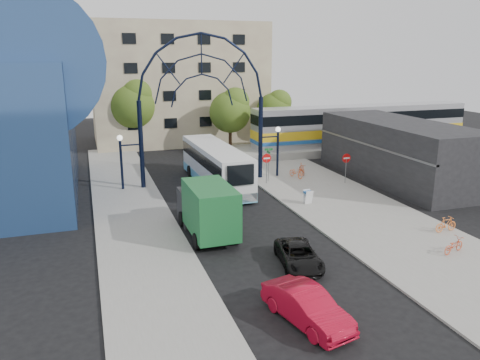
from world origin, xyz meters
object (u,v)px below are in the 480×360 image
object	(u,v)px
tree_north_b	(133,103)
bike_near_b	(302,169)
sandwich_board	(308,195)
green_truck	(206,208)
tree_north_c	(275,109)
bike_far_a	(454,245)
stop_sign	(267,161)
do_not_enter_sign	(346,161)
red_sedan	(307,306)
train_car	(362,124)
gateway_arch	(202,79)
bike_far_b	(446,224)
city_bus	(216,165)
tree_north_a	(231,110)
street_name_sign	(269,158)
bike_near_a	(296,172)
black_suv	(299,255)

from	to	relation	value
tree_north_b	bike_near_b	size ratio (longest dim) A/B	4.80
sandwich_board	green_truck	bearing A→B (deg)	-159.07
tree_north_c	bike_far_a	xyz separation A→B (m)	(-2.94, -32.15, -3.73)
stop_sign	do_not_enter_sign	bearing A→B (deg)	-17.88
green_truck	bike_far_a	xyz separation A→B (m)	(11.81, -7.06, -1.07)
stop_sign	tree_north_b	bearing A→B (deg)	115.83
red_sedan	tree_north_b	bearing A→B (deg)	80.63
do_not_enter_sign	tree_north_b	distance (m)	25.09
train_car	green_truck	size ratio (longest dim) A/B	3.89
green_truck	red_sedan	distance (m)	10.65
tree_north_b	bike_far_a	xyz separation A→B (m)	(13.06, -34.15, -4.72)
gateway_arch	stop_sign	xyz separation A→B (m)	(4.80, -2.00, -6.56)
bike_far_b	green_truck	bearing A→B (deg)	69.14
gateway_arch	city_bus	world-z (taller)	gateway_arch
tree_north_a	bike_far_b	distance (m)	28.22
gateway_arch	train_car	xyz separation A→B (m)	(20.00, 8.00, -5.66)
train_car	red_sedan	world-z (taller)	train_car
street_name_sign	bike_far_b	world-z (taller)	street_name_sign
tree_north_c	bike_far_b	bearing A→B (deg)	-92.16
do_not_enter_sign	tree_north_a	xyz separation A→B (m)	(-4.88, 15.93, 2.63)
street_name_sign	bike_near_a	size ratio (longest dim) A/B	1.61
tree_north_b	red_sedan	world-z (taller)	tree_north_b
street_name_sign	red_sedan	xyz separation A→B (m)	(-6.42, -20.29, -1.41)
tree_north_c	red_sedan	size ratio (longest dim) A/B	1.49
bike_near_b	tree_north_b	bearing A→B (deg)	137.87
green_truck	stop_sign	bearing A→B (deg)	50.56
city_bus	bike_far_b	xyz separation A→B (m)	(10.28, -14.52, -1.14)
street_name_sign	sandwich_board	xyz separation A→B (m)	(0.40, -6.62, -1.39)
street_name_sign	sandwich_board	bearing A→B (deg)	-86.54
do_not_enter_sign	black_suv	bearing A→B (deg)	-128.68
city_bus	tree_north_c	bearing A→B (deg)	51.36
stop_sign	green_truck	world-z (taller)	green_truck
train_car	tree_north_a	distance (m)	14.52
red_sedan	green_truck	bearing A→B (deg)	84.19
street_name_sign	black_suv	xyz separation A→B (m)	(-4.48, -15.43, -1.57)
stop_sign	black_suv	distance (m)	15.45
gateway_arch	train_car	world-z (taller)	gateway_arch
tree_north_a	black_suv	distance (m)	29.54
stop_sign	bike_far_b	xyz separation A→B (m)	(6.21, -13.57, -1.41)
stop_sign	bike_far_a	xyz separation A→B (m)	(4.38, -16.22, -1.45)
street_name_sign	bike_far_b	bearing A→B (deg)	-67.70
tree_north_a	tree_north_b	bearing A→B (deg)	158.20
do_not_enter_sign	green_truck	xyz separation A→B (m)	(-13.62, -7.17, -0.36)
tree_north_b	bike_far_b	distance (m)	35.15
green_truck	black_suv	size ratio (longest dim) A/B	1.59
tree_north_c	bike_far_a	size ratio (longest dim) A/B	4.03
tree_north_a	green_truck	distance (m)	24.88
tree_north_b	bike_far_b	bearing A→B (deg)	-64.70
city_bus	black_suv	world-z (taller)	city_bus
green_truck	red_sedan	world-z (taller)	green_truck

